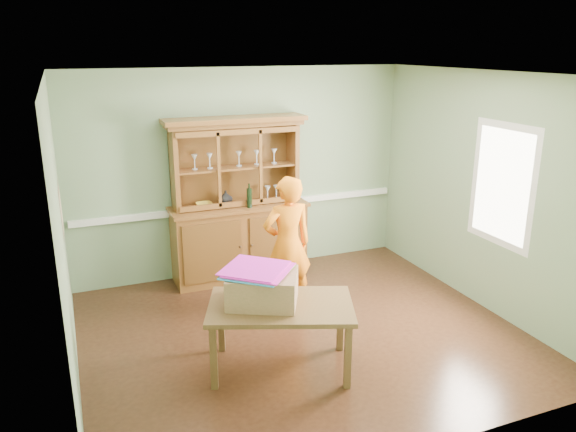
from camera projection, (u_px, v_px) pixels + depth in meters
name	position (u px, v px, depth m)	size (l,w,h in m)	color
floor	(302.00, 333.00, 6.00)	(4.50, 4.50, 0.00)	#472817
ceiling	(304.00, 74.00, 5.21)	(4.50, 4.50, 0.00)	white
wall_back	(242.00, 172.00, 7.38)	(4.50, 4.50, 0.00)	gray
wall_left	(62.00, 241.00, 4.80)	(4.00, 4.00, 0.00)	gray
wall_right	(483.00, 192.00, 6.41)	(4.00, 4.00, 0.00)	gray
wall_front	(419.00, 291.00, 3.83)	(4.50, 4.50, 0.00)	gray
chair_rail	(244.00, 206.00, 7.49)	(4.41, 0.05, 0.08)	white
framed_map	(61.00, 209.00, 5.02)	(0.03, 0.60, 0.46)	#372416
window_panel	(502.00, 185.00, 6.10)	(0.03, 0.96, 1.36)	white
china_hutch	(238.00, 223.00, 7.30)	(1.79, 0.59, 2.11)	brown
dining_table	(281.00, 312.00, 5.20)	(1.53, 1.23, 0.67)	brown
cardboard_box	(263.00, 288.00, 5.17)	(0.63, 0.50, 0.29)	tan
kite_stack	(257.00, 271.00, 5.14)	(0.75, 0.75, 0.04)	green
person	(287.00, 245.00, 6.33)	(0.58, 0.38, 1.59)	orange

